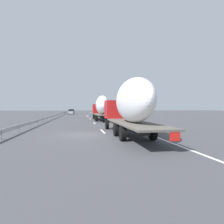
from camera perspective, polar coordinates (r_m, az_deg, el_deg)
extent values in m
plane|color=#424247|center=(56.85, -9.18, -1.15)|extent=(260.00, 260.00, 0.00)
cube|color=white|center=(19.07, -2.78, -5.70)|extent=(3.20, 0.20, 0.01)
cube|color=white|center=(29.62, -5.25, -3.25)|extent=(3.20, 0.20, 0.01)
cube|color=white|center=(40.76, -6.46, -2.05)|extent=(3.20, 0.20, 0.01)
cube|color=white|center=(50.65, -7.09, -1.42)|extent=(3.20, 0.20, 0.01)
cube|color=white|center=(54.40, -7.27, -1.24)|extent=(3.20, 0.20, 0.01)
cube|color=white|center=(59.24, -7.46, -1.05)|extent=(3.20, 0.20, 0.01)
cube|color=white|center=(77.64, -7.98, -0.53)|extent=(3.20, 0.20, 0.01)
cube|color=white|center=(77.53, -7.98, -0.53)|extent=(3.20, 0.20, 0.01)
cube|color=white|center=(94.88, -8.29, -0.22)|extent=(3.20, 0.20, 0.01)
cube|color=white|center=(62.13, -4.14, -0.94)|extent=(110.00, 0.20, 0.01)
cube|color=#B21919|center=(40.96, -3.96, 0.98)|extent=(2.40, 2.50, 1.90)
cube|color=black|center=(42.05, -4.11, 1.66)|extent=(0.08, 2.12, 0.80)
cube|color=#262628|center=(37.83, -3.48, -1.28)|extent=(11.71, 0.70, 0.24)
cube|color=#59544C|center=(34.65, -2.92, -0.73)|extent=(10.33, 2.50, 0.12)
ellipsoid|color=white|center=(34.82, -2.95, 2.12)|extent=(7.76, 2.20, 3.33)
cube|color=red|center=(29.67, -0.43, -1.51)|extent=(0.04, 0.56, 0.56)
cylinder|color=black|center=(40.90, -5.49, -1.31)|extent=(1.04, 0.30, 1.04)
cylinder|color=black|center=(41.12, -2.43, -1.29)|extent=(1.04, 0.30, 1.04)
cylinder|color=black|center=(35.75, -4.89, -1.67)|extent=(1.04, 0.35, 1.04)
cylinder|color=black|center=(36.00, -1.40, -1.64)|extent=(1.04, 0.35, 1.04)
cylinder|color=black|center=(33.37, -4.55, -1.87)|extent=(1.04, 0.35, 1.04)
cylinder|color=black|center=(33.63, -0.81, -1.84)|extent=(1.04, 0.35, 1.04)
cube|color=#B21919|center=(21.05, 1.48, 0.80)|extent=(2.40, 2.50, 1.90)
cube|color=black|center=(22.13, 0.93, 2.11)|extent=(0.08, 2.12, 0.80)
cube|color=#262628|center=(17.97, 3.46, -3.99)|extent=(11.85, 0.70, 0.24)
cube|color=#59544C|center=(14.82, 6.30, -3.27)|extent=(10.48, 2.50, 0.12)
ellipsoid|color=white|center=(14.82, 6.28, 3.43)|extent=(7.64, 2.20, 3.35)
cube|color=red|center=(10.27, 18.14, -6.65)|extent=(0.04, 0.56, 0.56)
cylinder|color=black|center=(20.94, -1.49, -3.67)|extent=(1.04, 0.30, 1.04)
cylinder|color=black|center=(21.36, 4.38, -3.58)|extent=(1.04, 0.30, 1.04)
cylinder|color=black|center=(15.79, 1.23, -5.25)|extent=(1.04, 0.35, 1.04)
cylinder|color=black|center=(16.35, 8.85, -5.05)|extent=(1.04, 0.35, 1.04)
cylinder|color=black|center=(13.46, 3.17, -6.37)|extent=(1.04, 0.35, 1.04)
cylinder|color=black|center=(14.11, 11.97, -6.05)|extent=(1.04, 0.35, 1.04)
cube|color=black|center=(88.99, -11.69, 0.15)|extent=(4.05, 1.83, 0.84)
cube|color=black|center=(88.68, -11.69, 0.63)|extent=(2.23, 1.61, 0.67)
cylinder|color=black|center=(90.29, -12.17, -0.11)|extent=(0.64, 0.22, 0.64)
cylinder|color=black|center=(90.23, -11.14, -0.10)|extent=(0.64, 0.22, 0.64)
cylinder|color=black|center=(87.78, -12.24, -0.14)|extent=(0.64, 0.22, 0.64)
cylinder|color=black|center=(87.72, -11.18, -0.14)|extent=(0.64, 0.22, 0.64)
cube|color=#ADB2B7|center=(72.41, -12.07, -0.08)|extent=(4.41, 1.76, 0.84)
cube|color=black|center=(72.07, -12.08, 0.53)|extent=(2.42, 1.55, 0.72)
cylinder|color=black|center=(73.82, -12.62, -0.39)|extent=(0.64, 0.22, 0.64)
cylinder|color=black|center=(73.76, -11.42, -0.38)|extent=(0.64, 0.22, 0.64)
cylinder|color=black|center=(71.09, -12.74, -0.44)|extent=(0.64, 0.22, 0.64)
cylinder|color=black|center=(71.03, -11.48, -0.44)|extent=(0.64, 0.22, 0.64)
cylinder|color=gray|center=(57.67, -2.52, 0.04)|extent=(0.10, 0.10, 2.30)
cube|color=#2D569E|center=(57.66, -2.52, 1.53)|extent=(0.06, 0.90, 0.70)
cylinder|color=#472D19|center=(55.16, 4.29, -0.30)|extent=(0.27, 0.27, 1.76)
cone|color=#194C1E|center=(55.18, 4.29, 3.43)|extent=(3.99, 3.99, 5.43)
cylinder|color=#472D19|center=(96.93, -2.41, 0.30)|extent=(0.28, 0.28, 1.64)
cone|color=#1E5B23|center=(96.93, -2.41, 1.84)|extent=(3.69, 3.69, 3.56)
cylinder|color=#472D19|center=(104.70, -2.03, 0.43)|extent=(0.37, 0.37, 1.88)
cone|color=#1E5B23|center=(104.70, -2.04, 2.07)|extent=(3.90, 3.90, 4.09)
cube|color=#9EA0A5|center=(60.08, -14.94, -0.48)|extent=(94.00, 0.06, 0.32)
cube|color=slate|center=(15.97, -30.04, -6.13)|extent=(0.10, 0.10, 0.60)
cube|color=slate|center=(19.82, -25.91, -4.70)|extent=(0.10, 0.10, 0.60)
cube|color=slate|center=(23.76, -23.15, -3.72)|extent=(0.10, 0.10, 0.60)
cube|color=slate|center=(27.73, -21.17, -3.02)|extent=(0.10, 0.10, 0.60)
cube|color=slate|center=(31.74, -19.70, -2.49)|extent=(0.10, 0.10, 0.60)
cube|color=slate|center=(35.76, -18.56, -2.08)|extent=(0.10, 0.10, 0.60)
cube|color=slate|center=(39.80, -17.65, -1.75)|extent=(0.10, 0.10, 0.60)
cube|color=slate|center=(43.85, -16.91, -1.48)|extent=(0.10, 0.10, 0.60)
cube|color=slate|center=(47.90, -16.29, -1.25)|extent=(0.10, 0.10, 0.60)
cube|color=slate|center=(51.96, -15.77, -1.07)|extent=(0.10, 0.10, 0.60)
cube|color=slate|center=(56.02, -15.32, -0.90)|extent=(0.10, 0.10, 0.60)
cube|color=slate|center=(60.09, -14.94, -0.76)|extent=(0.10, 0.10, 0.60)
cube|color=slate|center=(64.16, -14.60, -0.64)|extent=(0.10, 0.10, 0.60)
cube|color=slate|center=(68.23, -14.31, -0.54)|extent=(0.10, 0.10, 0.60)
cube|color=slate|center=(72.30, -14.05, -0.44)|extent=(0.10, 0.10, 0.60)
cube|color=slate|center=(76.37, -13.81, -0.36)|extent=(0.10, 0.10, 0.60)
cube|color=slate|center=(80.45, -13.60, -0.28)|extent=(0.10, 0.10, 0.60)
cube|color=slate|center=(84.53, -13.41, -0.21)|extent=(0.10, 0.10, 0.60)
cube|color=slate|center=(88.60, -13.24, -0.15)|extent=(0.10, 0.10, 0.60)
cube|color=slate|center=(92.68, -13.08, -0.09)|extent=(0.10, 0.10, 0.60)
cube|color=slate|center=(96.76, -12.94, -0.04)|extent=(0.10, 0.10, 0.60)
cube|color=slate|center=(100.84, -12.80, 0.01)|extent=(0.10, 0.10, 0.60)
cube|color=slate|center=(104.92, -12.68, 0.06)|extent=(0.10, 0.10, 0.60)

